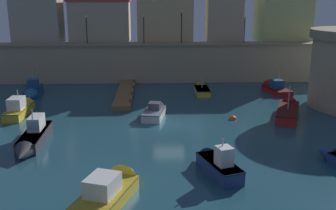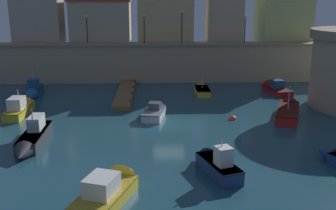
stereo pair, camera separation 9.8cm
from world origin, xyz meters
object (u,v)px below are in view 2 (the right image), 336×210
moored_boat_7 (21,107)px  moored_boat_10 (215,163)px  quay_lamp_2 (182,22)px  moored_boat_2 (202,89)px  moored_boat_5 (108,191)px  moored_boat_4 (155,111)px  moored_boat_8 (273,88)px  moored_boat_3 (32,138)px  quay_lamp_3 (245,25)px  moored_boat_0 (288,110)px  mooring_buoy_0 (233,119)px  quay_lamp_0 (87,25)px  moored_boat_6 (33,91)px  quay_lamp_1 (144,24)px

moored_boat_7 → moored_boat_10: 19.96m
quay_lamp_2 → moored_boat_7: bearing=-138.0°
moored_boat_2 → moored_boat_5: size_ratio=0.60×
moored_boat_4 → moored_boat_7: moored_boat_7 is taller
moored_boat_2 → moored_boat_8: 7.89m
moored_boat_3 → moored_boat_4: bearing=127.2°
quay_lamp_3 → moored_boat_0: bearing=-87.2°
moored_boat_0 → mooring_buoy_0: (-5.12, -1.18, -0.44)m
quay_lamp_0 → moored_boat_8: size_ratio=0.63×
moored_boat_6 → moored_boat_0: bearing=62.6°
mooring_buoy_0 → moored_boat_7: bearing=172.0°
moored_boat_0 → moored_boat_8: (1.32, 8.91, -0.04)m
moored_boat_2 → moored_boat_10: size_ratio=0.92×
moored_boat_4 → moored_boat_5: size_ratio=0.61×
moored_boat_3 → quay_lamp_1: bearing=159.8°
quay_lamp_3 → moored_boat_7: (-22.74, -13.62, -6.19)m
mooring_buoy_0 → quay_lamp_2: bearing=101.1°
moored_boat_2 → moored_boat_4: bearing=149.9°
quay_lamp_1 → moored_boat_5: (-1.29, -29.62, -6.40)m
quay_lamp_3 → moored_boat_8: 9.04m
moored_boat_2 → moored_boat_10: (-1.64, -20.16, 0.22)m
moored_boat_5 → moored_boat_8: (15.41, 23.51, -0.08)m
moored_boat_2 → quay_lamp_2: bearing=15.7°
quay_lamp_1 → moored_boat_3: quay_lamp_1 is taller
moored_boat_3 → quay_lamp_3: bearing=136.7°
quay_lamp_3 → moored_boat_6: 25.44m
moored_boat_0 → moored_boat_4: size_ratio=1.55×
moored_boat_2 → moored_boat_10: 20.23m
moored_boat_4 → moored_boat_8: size_ratio=0.86×
quay_lamp_2 → moored_boat_6: bearing=-156.4°
moored_boat_8 → moored_boat_10: 22.50m
moored_boat_3 → mooring_buoy_0: size_ratio=10.37×
moored_boat_6 → moored_boat_4: bearing=48.9°
quay_lamp_2 → quay_lamp_1: bearing=180.0°
moored_boat_3 → moored_boat_4: moored_boat_3 is taller
moored_boat_4 → moored_boat_6: 14.99m
quay_lamp_3 → moored_boat_3: bearing=-131.7°
quay_lamp_2 → moored_boat_2: size_ratio=0.88×
moored_boat_7 → quay_lamp_1: bearing=-38.2°
moored_boat_4 → mooring_buoy_0: (6.51, -1.28, -0.43)m
quay_lamp_0 → moored_boat_3: (-0.59, -21.77, -6.26)m
quay_lamp_1 → moored_boat_7: (-10.66, -13.62, -6.33)m
quay_lamp_1 → mooring_buoy_0: quay_lamp_1 is taller
moored_boat_0 → moored_boat_6: moored_boat_0 is taller
quay_lamp_0 → moored_boat_7: 15.50m
moored_boat_7 → moored_boat_8: 25.90m
quay_lamp_3 → moored_boat_2: size_ratio=0.72×
moored_boat_4 → moored_boat_7: size_ratio=0.74×
moored_boat_5 → moored_boat_10: moored_boat_10 is taller
moored_boat_5 → mooring_buoy_0: moored_boat_5 is taller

